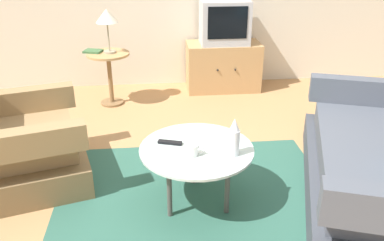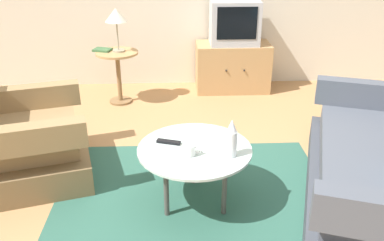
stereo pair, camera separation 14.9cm
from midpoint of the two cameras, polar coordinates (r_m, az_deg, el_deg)
name	(u,v)px [view 2 (the right image)]	position (r m, az deg, el deg)	size (l,w,h in m)	color
ground_plane	(200,195)	(3.14, 2.48, -10.52)	(16.00, 16.00, 0.00)	#AD7F51
area_rug	(194,201)	(3.07, 1.76, -11.33)	(2.09, 1.75, 0.00)	#2D5B4C
armchair	(21,143)	(3.48, -21.94, -3.00)	(1.13, 1.17, 0.85)	brown
couch	(383,171)	(3.20, 26.66, -6.46)	(1.45, 2.08, 0.90)	#3E424B
coffee_table	(195,153)	(2.84, 1.88, -4.61)	(0.80, 0.80, 0.46)	#B2C6C1
side_table	(118,67)	(4.68, -9.51, 7.53)	(0.47, 0.47, 0.61)	tan
tv_stand	(232,67)	(5.10, 6.57, 7.54)	(0.90, 0.48, 0.59)	tan
television	(235,23)	(4.95, 6.91, 13.58)	(0.57, 0.40, 0.51)	#B7B7BC
table_lamp	(116,17)	(4.55, -9.74, 14.25)	(0.24, 0.24, 0.47)	#9E937A
vase	(231,139)	(2.69, 7.16, -2.60)	(0.08, 0.08, 0.27)	white
mug	(190,150)	(2.72, 1.26, -4.20)	(0.13, 0.08, 0.08)	white
tv_remote_dark	(169,142)	(2.88, -1.85, -3.06)	(0.18, 0.09, 0.02)	black
book	(102,50)	(4.70, -11.65, 9.76)	(0.23, 0.20, 0.02)	#3D663D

